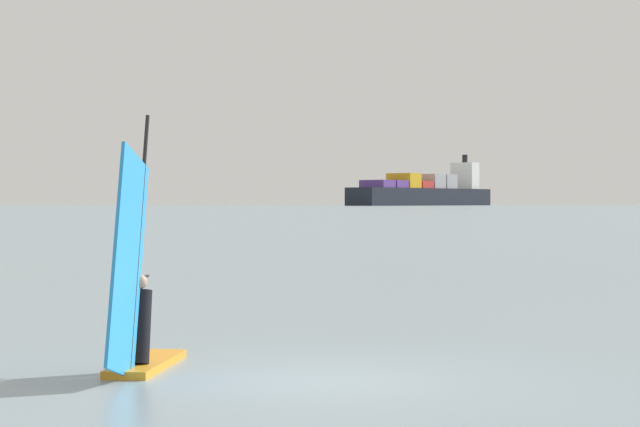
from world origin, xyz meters
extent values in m
plane|color=gray|center=(0.00, 0.00, 0.00)|extent=(4000.00, 4000.00, 0.00)
cube|color=orange|center=(-2.87, 1.05, 0.06)|extent=(0.79, 2.48, 0.12)
cylinder|color=black|center=(-2.89, 0.64, 1.97)|extent=(0.12, 1.08, 3.73)
cube|color=#268CD8|center=(-2.92, 0.08, 1.66)|extent=(0.16, 2.10, 3.42)
cylinder|color=black|center=(-2.90, 0.50, 1.39)|extent=(0.11, 1.30, 0.04)
cylinder|color=black|center=(-2.89, 0.70, 0.66)|extent=(0.35, 0.52, 1.13)
sphere|color=tan|center=(-2.89, 0.70, 1.33)|extent=(0.22, 0.22, 0.22)
cube|color=black|center=(26.16, 780.22, 6.12)|extent=(107.15, 132.77, 12.24)
cube|color=silver|center=(59.80, 825.40, 22.23)|extent=(21.56, 19.76, 19.97)
cylinder|color=black|center=(59.80, 825.40, 35.21)|extent=(4.00, 4.00, 6.00)
cube|color=#99999E|center=(40.19, 799.06, 17.44)|extent=(25.01, 23.54, 10.40)
cube|color=#99999E|center=(31.04, 786.77, 17.44)|extent=(25.01, 23.54, 10.40)
cube|color=red|center=(21.89, 774.49, 14.84)|extent=(25.01, 23.54, 5.20)
cube|color=gold|center=(12.75, 762.20, 17.44)|extent=(25.01, 23.54, 10.40)
cube|color=#59388C|center=(3.60, 749.91, 14.84)|extent=(25.01, 23.54, 5.20)
cube|color=#59388C|center=(-5.55, 737.63, 14.84)|extent=(25.01, 23.54, 5.20)
camera|label=1|loc=(0.77, -15.51, 2.51)|focal=62.15mm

